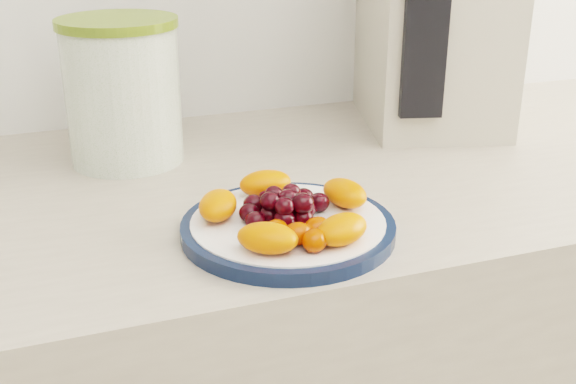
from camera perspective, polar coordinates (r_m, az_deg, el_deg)
name	(u,v)px	position (r m, az deg, el deg)	size (l,w,h in m)	color
plate_rim	(288,228)	(0.78, 0.00, -2.88)	(0.23, 0.23, 0.01)	#0E1B35
plate_face	(288,227)	(0.78, 0.00, -2.82)	(0.21, 0.21, 0.02)	white
canister	(123,96)	(1.00, -12.89, 7.41)	(0.15, 0.15, 0.18)	#335D18
canister_lid	(117,22)	(0.98, -13.39, 12.91)	(0.16, 0.16, 0.01)	#5E7121
appliance_body	(434,11)	(1.17, 11.43, 13.82)	(0.20, 0.28, 0.35)	#BAB19E
appliance_panel	(426,24)	(1.02, 10.85, 12.91)	(0.06, 0.02, 0.26)	black
fruit_plate	(287,210)	(0.77, -0.04, -1.43)	(0.20, 0.20, 0.04)	#FF4D04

